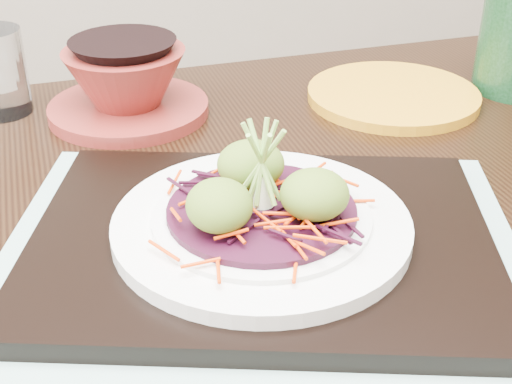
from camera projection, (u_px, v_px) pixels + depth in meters
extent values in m
cube|color=black|center=(196.00, 232.00, 0.64)|extent=(1.16, 0.83, 0.04)
cube|color=black|center=(449.00, 252.00, 1.21)|extent=(0.06, 0.06, 0.65)
cube|color=#86AEA1|center=(261.00, 251.00, 0.58)|extent=(0.49, 0.43, 0.00)
cube|color=black|center=(261.00, 240.00, 0.57)|extent=(0.43, 0.36, 0.02)
cylinder|color=white|center=(262.00, 225.00, 0.57)|extent=(0.24, 0.24, 0.01)
cylinder|color=white|center=(262.00, 217.00, 0.56)|extent=(0.17, 0.17, 0.01)
cylinder|color=#31091B|center=(262.00, 211.00, 0.56)|extent=(0.15, 0.15, 0.01)
ellipsoid|color=#5B7122|center=(220.00, 206.00, 0.53)|extent=(0.06, 0.06, 0.04)
ellipsoid|color=#5B7122|center=(315.00, 195.00, 0.54)|extent=(0.06, 0.06, 0.04)
ellipsoid|color=#5B7122|center=(251.00, 165.00, 0.58)|extent=(0.06, 0.06, 0.04)
cylinder|color=maroon|center=(129.00, 109.00, 0.82)|extent=(0.18, 0.18, 0.01)
cylinder|color=#BE7D15|center=(393.00, 95.00, 0.85)|extent=(0.26, 0.26, 0.01)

